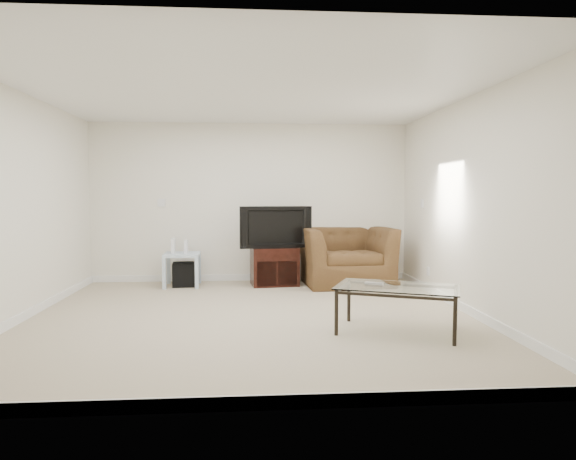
{
  "coord_description": "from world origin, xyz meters",
  "views": [
    {
      "loc": [
        -0.01,
        -5.69,
        1.38
      ],
      "look_at": [
        0.5,
        1.2,
        0.9
      ],
      "focal_mm": 32.0,
      "sensor_mm": 36.0,
      "label": 1
    }
  ],
  "objects": [
    {
      "name": "wall_left",
      "position": [
        -2.5,
        0.0,
        1.25
      ],
      "size": [
        0.02,
        5.0,
        2.5
      ],
      "primitive_type": "cube",
      "color": "silver",
      "rests_on": "ground"
    },
    {
      "name": "wall_right",
      "position": [
        2.5,
        0.0,
        1.25
      ],
      "size": [
        0.02,
        5.0,
        2.5
      ],
      "primitive_type": "cube",
      "color": "silver",
      "rests_on": "ground"
    },
    {
      "name": "dvd_player",
      "position": [
        0.36,
        2.01,
        0.48
      ],
      "size": [
        0.45,
        0.34,
        0.06
      ],
      "primitive_type": "cube",
      "rotation": [
        0.0,
        0.0,
        0.12
      ],
      "color": "black",
      "rests_on": "tv_stand"
    },
    {
      "name": "game_case",
      "position": [
        -0.97,
        2.03,
        0.6
      ],
      "size": [
        0.06,
        0.15,
        0.2
      ],
      "primitive_type": "cube",
      "rotation": [
        0.0,
        0.0,
        0.07
      ],
      "color": "silver",
      "rests_on": "side_table"
    },
    {
      "name": "game_console",
      "position": [
        -1.16,
        2.03,
        0.61
      ],
      "size": [
        0.06,
        0.17,
        0.23
      ],
      "primitive_type": "cube",
      "rotation": [
        0.0,
        0.0,
        0.05
      ],
      "color": "white",
      "rests_on": "side_table"
    },
    {
      "name": "plate_right_switch",
      "position": [
        2.49,
        1.6,
        1.25
      ],
      "size": [
        0.02,
        0.09,
        0.13
      ],
      "primitive_type": "cube",
      "color": "white",
      "rests_on": "wall_right"
    },
    {
      "name": "floor",
      "position": [
        0.0,
        0.0,
        0.0
      ],
      "size": [
        5.0,
        5.0,
        0.0
      ],
      "primitive_type": "plane",
      "color": "tan",
      "rests_on": "ground"
    },
    {
      "name": "remote",
      "position": [
        1.24,
        -0.61,
        0.48
      ],
      "size": [
        0.19,
        0.13,
        0.02
      ],
      "primitive_type": "cube",
      "rotation": [
        0.0,
        0.0,
        -0.48
      ],
      "color": "#B2B2B7",
      "rests_on": "coffee_table"
    },
    {
      "name": "side_table",
      "position": [
        -1.03,
        2.05,
        0.25
      ],
      "size": [
        0.53,
        0.53,
        0.5
      ],
      "primitive_type": null,
      "rotation": [
        0.0,
        0.0,
        0.02
      ],
      "color": "#A9C0D0",
      "rests_on": "floor"
    },
    {
      "name": "subwoofer",
      "position": [
        -1.0,
        2.07,
        0.18
      ],
      "size": [
        0.38,
        0.38,
        0.35
      ],
      "primitive_type": "cube",
      "rotation": [
        0.0,
        0.0,
        0.09
      ],
      "color": "black",
      "rests_on": "floor"
    },
    {
      "name": "television",
      "position": [
        0.36,
        2.02,
        0.89
      ],
      "size": [
        1.03,
        0.33,
        0.63
      ],
      "primitive_type": "imported",
      "rotation": [
        0.0,
        0.0,
        0.13
      ],
      "color": "black",
      "rests_on": "tv_stand"
    },
    {
      "name": "plate_back",
      "position": [
        -1.4,
        2.49,
        1.25
      ],
      "size": [
        0.12,
        0.02,
        0.12
      ],
      "primitive_type": "cube",
      "color": "white",
      "rests_on": "wall_back"
    },
    {
      "name": "plate_right_outlet",
      "position": [
        2.49,
        1.3,
        0.3
      ],
      "size": [
        0.02,
        0.08,
        0.12
      ],
      "primitive_type": "cube",
      "color": "white",
      "rests_on": "wall_right"
    },
    {
      "name": "coffee_table",
      "position": [
        1.45,
        -0.73,
        0.23
      ],
      "size": [
        1.36,
        1.08,
        0.47
      ],
      "primitive_type": null,
      "rotation": [
        0.0,
        0.0,
        -0.4
      ],
      "color": "black",
      "rests_on": "floor"
    },
    {
      "name": "tv_stand",
      "position": [
        0.36,
        2.05,
        0.29
      ],
      "size": [
        0.75,
        0.56,
        0.58
      ],
      "primitive_type": null,
      "rotation": [
        0.0,
        0.0,
        0.12
      ],
      "color": "black",
      "rests_on": "floor"
    },
    {
      "name": "ceiling",
      "position": [
        0.0,
        0.0,
        2.5
      ],
      "size": [
        5.0,
        5.0,
        0.0
      ],
      "primitive_type": "plane",
      "color": "white",
      "rests_on": "ground"
    },
    {
      "name": "recliner",
      "position": [
        1.46,
        2.05,
        0.59
      ],
      "size": [
        1.4,
        0.97,
        1.17
      ],
      "primitive_type": "imported",
      "rotation": [
        0.0,
        0.0,
        0.07
      ],
      "color": "brown",
      "rests_on": "floor"
    },
    {
      "name": "wall_back",
      "position": [
        0.0,
        2.5,
        1.25
      ],
      "size": [
        5.0,
        0.02,
        2.5
      ],
      "primitive_type": "cube",
      "color": "silver",
      "rests_on": "ground"
    }
  ]
}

